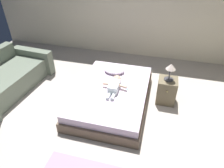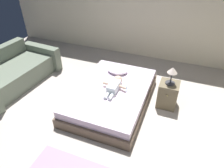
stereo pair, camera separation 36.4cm
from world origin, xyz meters
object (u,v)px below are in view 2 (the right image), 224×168
(pillow, at_px, (117,70))
(lamp, at_px, (172,72))
(toothbrush, at_px, (127,88))
(couch, at_px, (12,72))
(baby, at_px, (115,85))
(nightstand, at_px, (168,94))
(bed, at_px, (112,95))

(pillow, height_order, lamp, lamp)
(toothbrush, distance_m, couch, 2.67)
(lamp, bearing_deg, baby, -163.11)
(baby, bearing_deg, toothbrush, 18.41)
(lamp, bearing_deg, toothbrush, -163.56)
(baby, bearing_deg, pillow, 104.86)
(pillow, xyz_separation_m, nightstand, (1.15, -0.28, -0.14))
(baby, bearing_deg, bed, -162.12)
(baby, xyz_separation_m, couch, (-2.43, -0.18, -0.15))
(bed, relative_size, baby, 3.11)
(bed, xyz_separation_m, toothbrush, (0.27, 0.09, 0.19))
(pillow, distance_m, lamp, 1.24)
(baby, relative_size, toothbrush, 4.26)
(lamp, bearing_deg, bed, -163.07)
(couch, xyz_separation_m, lamp, (3.42, 0.48, 0.50))
(bed, height_order, couch, couch)
(baby, distance_m, nightstand, 1.05)
(bed, relative_size, nightstand, 3.98)
(pillow, height_order, toothbrush, pillow)
(pillow, xyz_separation_m, lamp, (1.15, -0.28, 0.36))
(pillow, xyz_separation_m, couch, (-2.27, -0.76, -0.13))
(bed, height_order, pillow, pillow)
(bed, distance_m, couch, 2.39)
(pillow, relative_size, baby, 0.68)
(bed, bearing_deg, nightstand, 16.93)
(bed, relative_size, couch, 1.00)
(toothbrush, bearing_deg, lamp, 16.44)
(toothbrush, xyz_separation_m, nightstand, (0.77, 0.23, -0.10))
(bed, height_order, baby, baby)
(pillow, bearing_deg, lamp, -13.83)
(toothbrush, height_order, couch, couch)
(bed, distance_m, lamp, 1.24)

